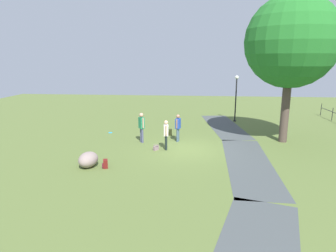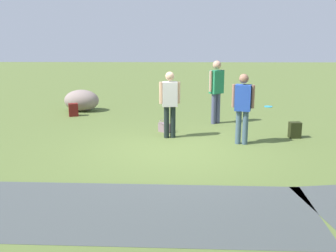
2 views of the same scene
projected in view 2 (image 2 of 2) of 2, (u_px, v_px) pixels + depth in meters
name	position (u px, v px, depth m)	size (l,w,h in m)	color
ground_plane	(177.00, 151.00, 9.16)	(48.00, 48.00, 0.00)	#556732
footpath_segment_mid	(52.00, 209.00, 6.23)	(8.07, 2.39, 0.01)	#424849
lawn_boulder	(82.00, 100.00, 13.47)	(1.21, 0.93, 0.70)	gray
woman_with_handbag	(170.00, 100.00, 10.04)	(0.52, 0.28, 1.65)	black
man_near_boulder	(216.00, 87.00, 11.55)	(0.44, 0.41, 1.79)	#4A4E6E
passerby_on_path	(243.00, 104.00, 9.48)	(0.50, 0.33, 1.66)	#41596C
handbag_on_grass	(164.00, 127.00, 10.76)	(0.38, 0.38, 0.31)	gray
backpack_by_boulder	(73.00, 110.00, 12.71)	(0.33, 0.32, 0.40)	maroon
spare_backpack_on_lawn	(295.00, 130.00, 10.21)	(0.30, 0.28, 0.40)	black
frisbee_on_grass	(268.00, 107.00, 14.23)	(0.28, 0.28, 0.02)	#269ECA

